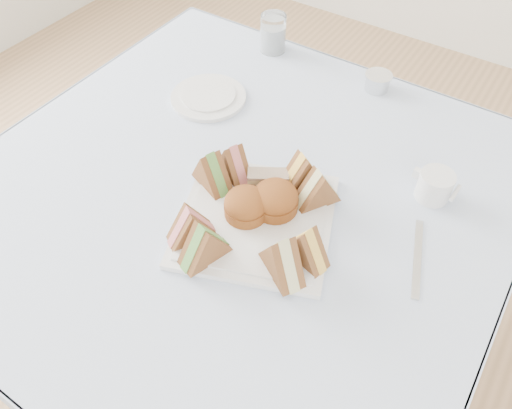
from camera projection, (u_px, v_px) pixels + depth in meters
The scene contains 21 objects.
floor at pixel (243, 352), 1.53m from camera, with size 4.00×4.00×0.00m, color #9E7751.
table at pixel (240, 289), 1.25m from camera, with size 0.90×0.90×0.74m, color brown.
tablecloth at pixel (235, 188), 0.97m from camera, with size 1.02×1.02×0.01m, color silver.
serving_plate at pixel (256, 220), 0.91m from camera, with size 0.27×0.27×0.01m, color silver.
sandwich_fl_a at pixel (190, 223), 0.85m from camera, with size 0.08×0.04×0.08m, color brown, non-canonical shape.
sandwich_fl_b at pixel (204, 242), 0.82m from camera, with size 0.09×0.04×0.08m, color brown, non-canonical shape.
sandwich_fr_a at pixel (307, 244), 0.82m from camera, with size 0.08×0.04×0.07m, color brown, non-canonical shape.
sandwich_fr_b at pixel (282, 256), 0.80m from camera, with size 0.09×0.04×0.08m, color brown, non-canonical shape.
sandwich_bl_a at pixel (211, 169), 0.93m from camera, with size 0.09×0.04×0.08m, color brown, non-canonical shape.
sandwich_bl_b at pixel (234, 160), 0.95m from camera, with size 0.08×0.04×0.07m, color brown, non-canonical shape.
sandwich_br_a at pixel (318, 187), 0.90m from camera, with size 0.09×0.04×0.08m, color brown, non-canonical shape.
sandwich_br_b at pixel (302, 170), 0.93m from camera, with size 0.09×0.04×0.08m, color brown, non-canonical shape.
scone_left at pixel (246, 205), 0.89m from camera, with size 0.08×0.08×0.05m, color brown.
scone_right at pixel (275, 199), 0.90m from camera, with size 0.08×0.08×0.06m, color brown.
pastry_slice at pixel (268, 180), 0.94m from camera, with size 0.08×0.03×0.04m, color #C5AE88.
side_plate at pixel (208, 97), 1.15m from camera, with size 0.17×0.17×0.01m, color silver.
water_glass at pixel (273, 33), 1.25m from camera, with size 0.06×0.06×0.09m, color white.
tea_strainer at pixel (377, 83), 1.16m from camera, with size 0.06×0.06×0.04m, color silver.
knife at pixel (417, 258), 0.86m from camera, with size 0.01×0.17×0.00m, color silver.
fork at pixel (303, 247), 0.87m from camera, with size 0.01×0.16×0.00m, color silver.
creamer_jug at pixel (435, 186), 0.93m from camera, with size 0.06×0.06×0.06m, color silver.
Camera 1 is at (0.40, -0.53, 1.46)m, focal length 35.00 mm.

